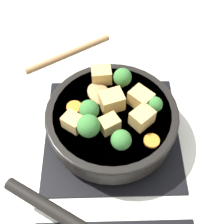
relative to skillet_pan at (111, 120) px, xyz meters
The scene contains 17 objects.
ground_plane 0.06m from the skillet_pan, 121.18° to the right, with size 2.40×2.40×0.00m, color silver.
front_burner_grate 0.05m from the skillet_pan, 121.18° to the right, with size 0.31×0.31×0.03m.
skillet_pan is the anchor object (origin of this frame).
wooden_spoon 0.14m from the skillet_pan, 60.38° to the right, with size 0.21×0.23×0.02m.
tofu_cube_center_large 0.08m from the skillet_pan, 157.56° to the left, with size 0.04×0.04×0.04m, color tan.
tofu_cube_near_handle 0.08m from the skillet_pan, 160.55° to the right, with size 0.05×0.04×0.04m, color tan.
tofu_cube_east_chunk 0.10m from the skillet_pan, 77.77° to the right, with size 0.04×0.04×0.04m, color tan.
tofu_cube_west_chunk 0.06m from the skillet_pan, 82.46° to the left, with size 0.04×0.03×0.03m, color tan.
tofu_cube_back_piece 0.05m from the skillet_pan, 109.98° to the right, with size 0.05×0.04×0.04m, color tan.
tofu_cube_front_piece 0.09m from the skillet_pan, 21.94° to the left, with size 0.04×0.03×0.03m, color tan.
broccoli_floret_near_spoon 0.09m from the skillet_pan, 48.18° to the left, with size 0.05×0.05×0.05m.
broccoli_floret_center_top 0.10m from the skillet_pan, 101.56° to the left, with size 0.04×0.04×0.05m.
broccoli_floret_east_rim 0.07m from the skillet_pan, 13.21° to the left, with size 0.04×0.04×0.05m.
broccoli_floret_west_rim 0.10m from the skillet_pan, behind, with size 0.03×0.03×0.04m.
broccoli_floret_north_edge 0.10m from the skillet_pan, 109.07° to the right, with size 0.04×0.04×0.05m.
carrot_slice_orange_thin 0.09m from the skillet_pan, 10.95° to the right, with size 0.03×0.03×0.01m, color orange.
carrot_slice_near_center 0.11m from the skillet_pan, 137.73° to the left, with size 0.03×0.03×0.01m, color orange.
Camera 1 is at (0.01, 0.38, 0.63)m, focal length 50.00 mm.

